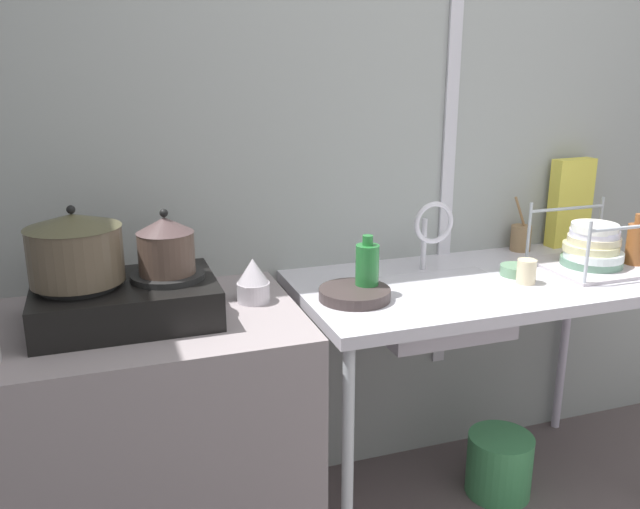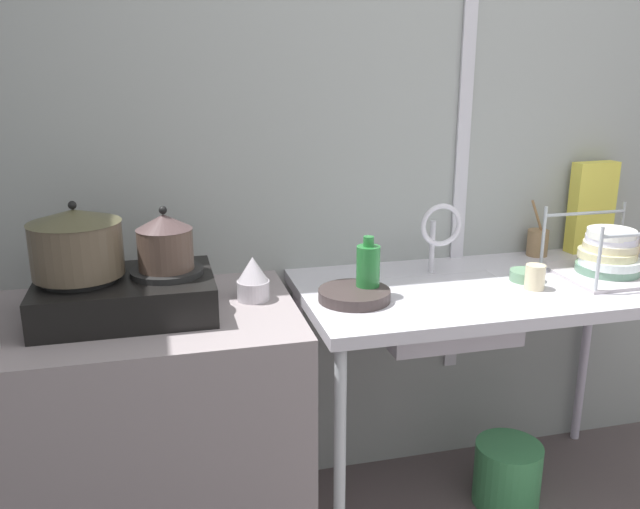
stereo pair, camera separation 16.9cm
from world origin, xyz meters
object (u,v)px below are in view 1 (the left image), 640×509
Objects in this scene: stove at (126,300)px; pot_on_left_burner at (75,248)px; faucet at (432,226)px; cup_by_rack at (526,271)px; cereal_box at (570,203)px; bucket_on_floor at (499,465)px; pot_on_right_burner at (166,245)px; small_bowl_on_drainboard at (516,270)px; sink_basin at (440,308)px; bottle_by_rack at (636,245)px; frying_pan at (355,294)px; dish_rack at (593,249)px; utensil_jar at (521,238)px; bottle_by_sink at (367,269)px; percolator at (253,281)px.

stove is 1.96× the size of pot_on_left_burner.
faucet reaches higher than cup_by_rack.
cereal_box reaches higher than faucet.
pot_on_right_burner is at bearing 178.11° from bucket_on_floor.
cereal_box reaches higher than small_bowl_on_drainboard.
sink_basin is at bearing -179.25° from small_bowl_on_drainboard.
bottle_by_rack is at bearing -1.79° from pot_on_left_burner.
faucet is 2.39× the size of small_bowl_on_drainboard.
small_bowl_on_drainboard is (0.63, 0.05, 0.00)m from frying_pan.
faucet reaches higher than frying_pan.
pot_on_left_burner is 1.72m from bucket_on_floor.
dish_rack is at bearing -0.70° from stove.
stove is at bearing -175.24° from cereal_box.
cup_by_rack is at bearing -3.55° from pot_on_left_burner.
utensil_jar is at bearing 52.56° from bucket_on_floor.
frying_pan reaches higher than sink_basin.
utensil_jar is (0.51, 0.27, 0.14)m from sink_basin.
dish_rack reaches higher than cup_by_rack.
small_bowl_on_drainboard is at bearing 4.10° from frying_pan.
pot_on_right_burner is 1.68m from bottle_by_rack.
dish_rack is at bearing 3.23° from bucket_on_floor.
cup_by_rack is (0.26, -0.20, -0.13)m from faucet.
bottle_by_rack is 0.42m from utensil_jar.
pot_on_left_burner reaches higher than sink_basin.
cereal_box is 1.08m from bucket_on_floor.
pot_on_left_burner is 0.58× the size of sink_basin.
pot_on_left_burner is 2.36× the size of small_bowl_on_drainboard.
bottle_by_sink is 1.00× the size of bottle_by_rack.
faucet reaches higher than bucket_on_floor.
percolator is at bearing 172.24° from cup_by_rack.
pot_on_right_burner is at bearing -174.58° from cereal_box.
pot_on_right_burner is (0.25, 0.00, -0.01)m from pot_on_left_burner.
sink_basin is 0.33m from bottle_by_sink.
bottle_by_rack is 0.82× the size of bucket_on_floor.
bottle_by_rack is at bearing 3.34° from cup_by_rack.
bottle_by_sink is at bearing -159.87° from utensil_jar.
utensil_jar is at bearing 57.23° from cup_by_rack.
stove is at bearing 179.30° from dish_rack.
bottle_by_sink is (0.87, -0.02, -0.14)m from pot_on_left_burner.
bottle_by_sink is (-0.89, -0.00, 0.02)m from dish_rack.
pot_on_left_burner is 3.15× the size of cup_by_rack.
small_bowl_on_drainboard is at bearing -0.14° from pot_on_right_burner.
faucet is (0.66, 0.07, 0.11)m from percolator.
bucket_on_floor is at bearing -1.57° from pot_on_left_burner.
pot_on_right_burner is 0.72× the size of faucet.
small_bowl_on_drainboard is 0.50× the size of utensil_jar.
cup_by_rack is (1.43, -0.09, -0.19)m from pot_on_left_burner.
cereal_box is at bearing 8.33° from pot_on_left_burner.
cereal_box is (1.64, 0.28, -0.04)m from pot_on_right_burner.
cup_by_rack is 0.42× the size of bottle_by_sink.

